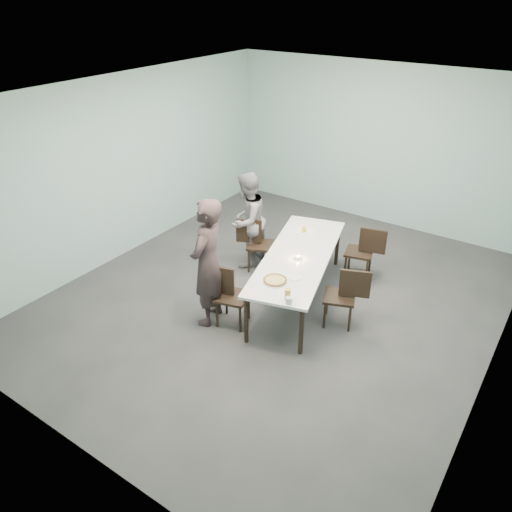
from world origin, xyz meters
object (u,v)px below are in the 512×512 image
Objects in this scene: diner_far at (247,220)px; side_plate at (294,277)px; table at (298,258)px; chair_far_right at (365,249)px; tealight at (298,258)px; pizza at (275,280)px; diner_near at (208,263)px; chair_near_right at (346,293)px; chair_near_left at (227,291)px; chair_far_left at (256,241)px; water_tumbler at (289,301)px; amber_tumbler at (304,230)px; beer_glass at (288,294)px.

diner_far is 1.83m from side_plate.
chair_far_right reaches higher than table.
chair_far_right is 1.38m from tealight.
diner_far is 1.41m from tealight.
pizza is at bearing 63.53° from chair_far_right.
table is 1.49× the size of diner_near.
diner_far reaches higher than table.
pizza is at bearing 18.45° from chair_near_right.
chair_near_left is at bearing 11.15° from chair_near_right.
side_plate is (1.31, -0.99, 0.25)m from chair_far_left.
water_tumbler is (0.25, -0.57, 0.04)m from side_plate.
tealight is at bearing 114.32° from water_tumbler.
amber_tumbler reaches higher than tealight.
amber_tumbler is (-1.16, 0.88, 0.29)m from chair_near_right.
water_tumbler is at bearing -65.85° from amber_tumbler.
chair_near_left is 1.56m from chair_far_left.
table is 1.32m from diner_far.
amber_tumbler reaches higher than table.
pizza is at bearing 142.74° from beer_glass.
water_tumbler reaches higher than tealight.
diner_near is at bearing -158.02° from pizza.
side_plate is 1.20× the size of beer_glass.
table is 1.13m from chair_far_left.
tealight is (-0.47, 1.03, -0.02)m from water_tumbler.
amber_tumbler is (0.44, 1.85, -0.13)m from diner_near.
beer_glass reaches higher than amber_tumbler.
diner_far is at bearing 159.67° from table.
side_plate is 2.25× the size of amber_tumbler.
diner_near is at bearing -122.96° from table.
pizza is 0.28m from side_plate.
chair_far_left is (-1.03, 0.41, -0.19)m from table.
chair_far_right is at bearing 64.02° from table.
chair_far_right reaches higher than tealight.
table is 15.26× the size of side_plate.
chair_near_right is at bearing 107.28° from diner_near.
tealight is (-0.41, 0.96, -0.05)m from beer_glass.
amber_tumbler is (-0.77, 1.77, -0.03)m from beer_glass.
tealight is at bearing 115.05° from side_plate.
water_tumbler is (1.03, -0.09, 0.29)m from chair_near_left.
tealight reaches higher than table.
side_plate is (0.16, 0.23, -0.01)m from pizza.
water_tumbler reaches higher than pizza.
chair_far_right is at bearing 87.50° from beer_glass.
diner_far is at bearing -38.36° from chair_near_right.
chair_near_left is 15.54× the size of tealight.
chair_far_right is 4.83× the size of side_plate.
chair_near_right reaches higher than water_tumbler.
water_tumbler is (-0.04, -2.29, 0.29)m from chair_far_right.
diner_near is (-1.30, -2.29, 0.42)m from chair_far_right.
chair_near_right is 4.83× the size of side_plate.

